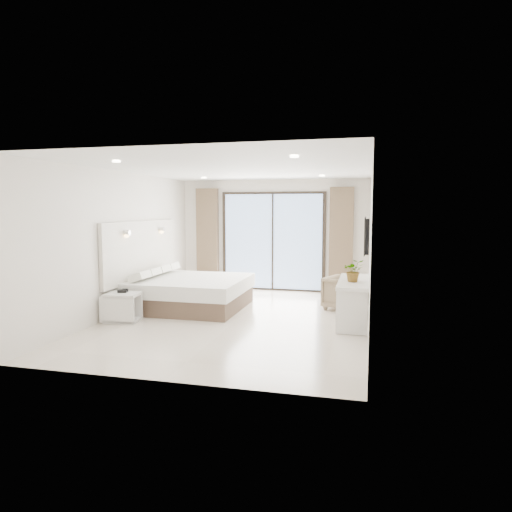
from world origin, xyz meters
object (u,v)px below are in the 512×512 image
object	(u,v)px
nightstand	(123,307)
armchair	(345,291)
bed	(190,292)
console_desk	(354,292)

from	to	relation	value
nightstand	armchair	bearing A→B (deg)	19.52
bed	console_desk	size ratio (longest dim) A/B	1.33
console_desk	armchair	bearing A→B (deg)	99.80
bed	console_desk	world-z (taller)	console_desk
bed	nightstand	distance (m)	1.53
bed	armchair	xyz separation A→B (m)	(3.07, 0.59, 0.05)
nightstand	console_desk	bearing A→B (deg)	4.32
console_desk	armchair	distance (m)	1.13
bed	nightstand	world-z (taller)	bed
bed	nightstand	bearing A→B (deg)	-117.84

